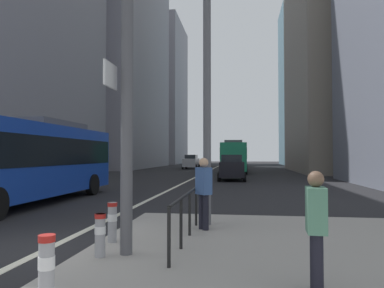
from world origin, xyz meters
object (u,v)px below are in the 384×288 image
at_px(car_oncoming_mid, 191,162).
at_px(bollard_back, 112,220).
at_px(city_bus_red_distant, 235,155).
at_px(city_bus_red_receding, 233,156).
at_px(bollard_left, 46,267).
at_px(bollard_right, 100,233).
at_px(pedestrian_waiting, 204,190).
at_px(street_lamp_post, 207,26).
at_px(pedestrian_walking, 316,225).
at_px(city_bus_blue_oncoming, 27,157).
at_px(traffic_signal_gantry, 19,40).
at_px(car_receding_near, 231,167).

distance_m(car_oncoming_mid, bollard_back, 42.85).
bearing_deg(city_bus_red_distant, city_bus_red_receding, -89.23).
xyz_separation_m(city_bus_red_distant, bollard_back, (-1.46, -53.15, -1.23)).
xyz_separation_m(city_bus_red_receding, bollard_left, (-1.38, -35.59, -1.22)).
relative_size(city_bus_red_distant, bollard_right, 14.23).
bearing_deg(bollard_right, city_bus_red_receding, 87.31).
distance_m(city_bus_red_receding, bollard_right, 33.55).
bearing_deg(city_bus_red_receding, car_oncoming_mid, 120.80).
height_order(bollard_back, pedestrian_waiting, pedestrian_waiting).
distance_m(street_lamp_post, bollard_right, 5.90).
height_order(pedestrian_waiting, pedestrian_walking, pedestrian_waiting).
bearing_deg(bollard_right, street_lamp_post, 63.51).
height_order(city_bus_blue_oncoming, car_oncoming_mid, city_bus_blue_oncoming).
bearing_deg(city_bus_blue_oncoming, street_lamp_post, -27.69).
distance_m(bollard_right, pedestrian_walking, 3.65).
bearing_deg(pedestrian_waiting, car_oncoming_mid, 98.37).
relative_size(city_bus_red_distant, pedestrian_walking, 6.78).
height_order(bollard_right, pedestrian_waiting, pedestrian_waiting).
distance_m(traffic_signal_gantry, pedestrian_waiting, 5.03).
height_order(street_lamp_post, bollard_back, street_lamp_post).
xyz_separation_m(pedestrian_waiting, pedestrian_walking, (1.86, -3.74, -0.09)).
bearing_deg(bollard_right, city_bus_red_distant, 88.63).
relative_size(city_bus_blue_oncoming, traffic_signal_gantry, 1.72).
bearing_deg(bollard_left, city_bus_red_distant, 88.88).
xyz_separation_m(traffic_signal_gantry, pedestrian_waiting, (3.28, 2.34, -3.02)).
distance_m(city_bus_red_receding, city_bus_red_distant, 20.71).
relative_size(traffic_signal_gantry, pedestrian_waiting, 3.71).
height_order(traffic_signal_gantry, pedestrian_waiting, traffic_signal_gantry).
relative_size(car_oncoming_mid, street_lamp_post, 0.55).
xyz_separation_m(car_receding_near, bollard_right, (-1.68, -21.58, -0.42)).
bearing_deg(street_lamp_post, bollard_left, -104.72).
distance_m(traffic_signal_gantry, bollard_right, 3.95).
bearing_deg(city_bus_red_receding, bollard_back, -93.06).
distance_m(bollard_right, bollard_back, 1.06).
bearing_deg(city_bus_red_distant, bollard_left, -91.12).
xyz_separation_m(city_bus_blue_oncoming, bollard_back, (5.68, -6.03, -1.23)).
bearing_deg(street_lamp_post, city_bus_red_distant, 90.32).
distance_m(city_bus_blue_oncoming, bollard_right, 9.26).
height_order(city_bus_blue_oncoming, city_bus_red_distant, same).
bearing_deg(pedestrian_waiting, bollard_back, -138.73).
bearing_deg(car_oncoming_mid, pedestrian_waiting, -81.63).
relative_size(city_bus_red_receding, street_lamp_post, 1.42).
xyz_separation_m(street_lamp_post, bollard_right, (-1.58, -3.17, -4.71)).
bearing_deg(car_oncoming_mid, city_bus_red_receding, -59.20).
bearing_deg(bollard_back, car_oncoming_mid, 95.81).
relative_size(bollard_left, bollard_right, 1.13).
height_order(traffic_signal_gantry, bollard_right, traffic_signal_gantry).
bearing_deg(pedestrian_walking, street_lamp_post, 112.82).
bearing_deg(pedestrian_walking, city_bus_red_distant, 92.20).
bearing_deg(traffic_signal_gantry, bollard_right, -7.12).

